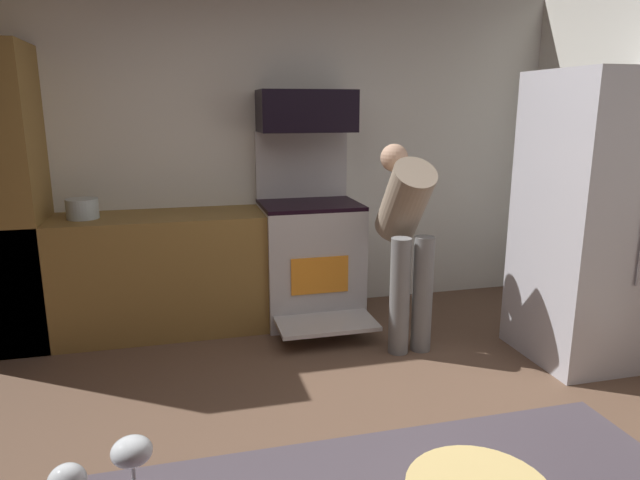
% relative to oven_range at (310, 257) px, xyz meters
% --- Properties ---
extents(ground_plane, '(5.20, 4.80, 0.02)m').
position_rel_oven_range_xyz_m(ground_plane, '(-0.31, -1.96, -0.52)').
color(ground_plane, brown).
extents(wall_back, '(5.20, 0.12, 2.60)m').
position_rel_oven_range_xyz_m(wall_back, '(-0.31, 0.38, 0.79)').
color(wall_back, silver).
rests_on(wall_back, ground).
extents(lower_cabinet_run, '(2.40, 0.60, 0.90)m').
position_rel_oven_range_xyz_m(lower_cabinet_run, '(-1.21, 0.02, -0.06)').
color(lower_cabinet_run, olive).
rests_on(lower_cabinet_run, ground).
extents(oven_range, '(0.76, 1.04, 1.49)m').
position_rel_oven_range_xyz_m(oven_range, '(0.00, 0.00, 0.00)').
color(oven_range, '#BAB8B8').
rests_on(oven_range, ground).
extents(microwave, '(0.74, 0.38, 0.32)m').
position_rel_oven_range_xyz_m(microwave, '(-0.00, 0.10, 1.14)').
color(microwave, black).
rests_on(microwave, oven_range).
extents(refrigerator, '(0.90, 0.79, 1.91)m').
position_rel_oven_range_xyz_m(refrigerator, '(1.72, -1.16, 0.45)').
color(refrigerator, '#B7B6C0').
rests_on(refrigerator, ground).
extents(person_cook, '(0.31, 0.61, 1.42)m').
position_rel_oven_range_xyz_m(person_cook, '(0.53, -0.69, 0.34)').
color(person_cook, slate).
rests_on(person_cook, ground).
extents(wine_glass_extra, '(0.08, 0.08, 0.15)m').
position_rel_oven_range_xyz_m(wine_glass_extra, '(-1.11, -3.19, 0.51)').
color(wine_glass_extra, silver).
rests_on(wine_glass_extra, counter_island).
extents(stock_pot, '(0.22, 0.22, 0.14)m').
position_rel_oven_range_xyz_m(stock_pot, '(-1.67, 0.02, 0.47)').
color(stock_pot, '#ADBCBD').
rests_on(stock_pot, lower_cabinet_run).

